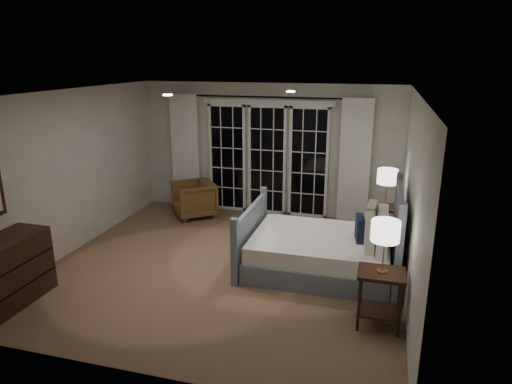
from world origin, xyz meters
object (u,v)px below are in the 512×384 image
(lamp_left, at_px, (385,232))
(lamp_right, at_px, (387,177))
(nightstand_left, at_px, (380,290))
(dresser, at_px, (3,274))
(armchair, at_px, (194,199))
(bed, at_px, (325,250))
(nightstand_right, at_px, (384,220))

(lamp_left, bearing_deg, lamp_right, 89.48)
(nightstand_left, xyz_separation_m, dresser, (-4.42, -0.77, -0.02))
(armchair, relative_size, dresser, 0.62)
(lamp_right, bearing_deg, bed, -123.94)
(bed, relative_size, lamp_left, 3.54)
(lamp_right, bearing_deg, dresser, -144.23)
(armchair, distance_m, dresser, 3.81)
(nightstand_right, distance_m, lamp_right, 0.71)
(bed, distance_m, armchair, 3.19)
(nightstand_right, relative_size, dresser, 0.55)
(bed, xyz_separation_m, armchair, (-2.71, 1.67, 0.02))
(armchair, bearing_deg, dresser, -53.12)
(lamp_right, distance_m, dresser, 5.53)
(lamp_left, xyz_separation_m, dresser, (-4.42, -0.77, -0.73))
(bed, xyz_separation_m, lamp_right, (0.80, 1.18, 0.83))
(bed, xyz_separation_m, dresser, (-3.65, -2.02, 0.11))
(lamp_left, bearing_deg, dresser, -170.11)
(dresser, bearing_deg, bed, 28.96)
(nightstand_left, relative_size, armchair, 0.91)
(nightstand_right, height_order, dresser, dresser)
(nightstand_left, bearing_deg, armchair, 140.06)
(nightstand_right, bearing_deg, lamp_right, 153.43)
(lamp_right, height_order, dresser, lamp_right)
(lamp_left, bearing_deg, bed, 121.83)
(nightstand_right, xyz_separation_m, lamp_right, (-0.00, 0.00, 0.71))
(nightstand_left, xyz_separation_m, armchair, (-3.49, 2.92, -0.11))
(armchair, bearing_deg, nightstand_right, 43.17)
(lamp_left, xyz_separation_m, lamp_right, (0.02, 2.43, -0.01))
(bed, xyz_separation_m, nightstand_left, (0.77, -1.25, 0.13))
(bed, relative_size, nightstand_right, 3.23)
(bed, height_order, dresser, bed)
(lamp_right, relative_size, dresser, 0.51)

